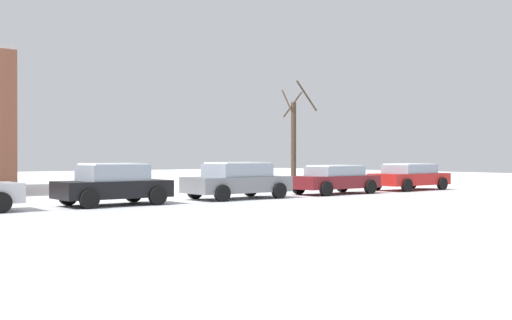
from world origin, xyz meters
TOP-DOWN VIEW (x-y plane):
  - parked_car_black at (9.71, 8.72)m, footprint 3.86×2.12m
  - parked_car_gray at (15.07, 8.78)m, footprint 4.32×2.18m
  - parked_car_maroon at (20.42, 8.69)m, footprint 4.34×2.03m
  - parked_car_red at (25.77, 8.77)m, footprint 4.39×2.18m
  - tree_far_left at (21.53, 12.82)m, footprint 1.73×1.78m

SIDE VIEW (x-z plane):
  - parked_car_maroon at x=20.42m, z-range 0.03..1.34m
  - parked_car_red at x=25.77m, z-range 0.03..1.37m
  - parked_car_black at x=9.71m, z-range 0.01..1.47m
  - parked_car_gray at x=15.07m, z-range 0.01..1.49m
  - tree_far_left at x=21.53m, z-range -0.26..5.26m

